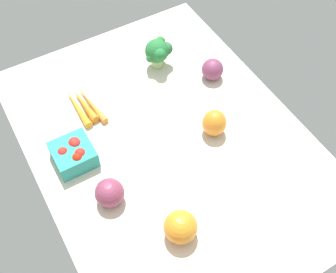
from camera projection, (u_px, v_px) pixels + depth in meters
The scene contains 8 objects.
tablecloth at pixel (168, 142), 124.08cm from camera, with size 104.00×76.00×2.00cm, color beige.
broccoli_head at pixel (158, 51), 136.05cm from camera, with size 8.91×9.66×10.37cm.
red_onion_center at pixel (110, 193), 108.92cm from camera, with size 7.74×7.74×7.74cm, color #843852.
red_onion_near_basket at pixel (212, 69), 135.21cm from camera, with size 7.00×7.00×7.00cm, color #793758.
bell_pepper_orange at pixel (214, 123), 121.63cm from camera, with size 7.10×7.10×8.58cm, color orange.
heirloom_tomato_orange at pixel (181, 227), 103.05cm from camera, with size 8.49×8.49×8.49cm, color orange.
carrot_bunch at pixel (84, 105), 129.56cm from camera, with size 17.83×7.75×2.65cm.
berry_basket at pixel (74, 154), 116.72cm from camera, with size 10.92×10.92×6.84cm.
Camera 1 is at (-61.19, 35.48, 102.96)cm, focal length 45.09 mm.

